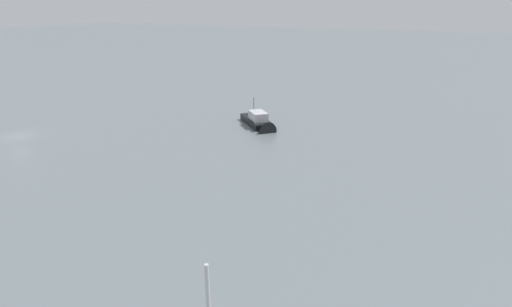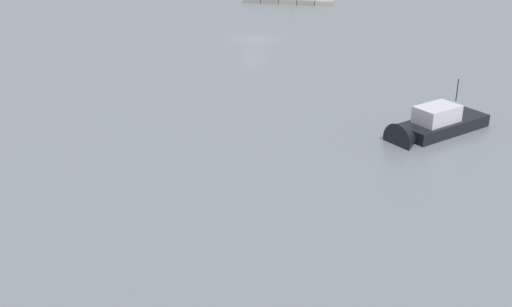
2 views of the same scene
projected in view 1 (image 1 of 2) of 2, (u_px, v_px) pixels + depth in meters
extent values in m
plane|color=slate|center=(18.00, 136.00, 49.13)|extent=(500.00, 500.00, 0.00)
cube|color=black|center=(256.00, 122.00, 53.93)|extent=(6.15, 6.35, 1.08)
cone|color=black|center=(265.00, 129.00, 51.06)|extent=(3.21, 3.21, 2.28)
cube|color=silver|center=(258.00, 116.00, 52.88)|extent=(3.26, 3.31, 1.08)
cube|color=#283847|center=(260.00, 117.00, 52.17)|extent=(1.34, 1.26, 0.76)
cylinder|color=black|center=(254.00, 103.00, 53.98)|extent=(0.06, 0.06, 1.51)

